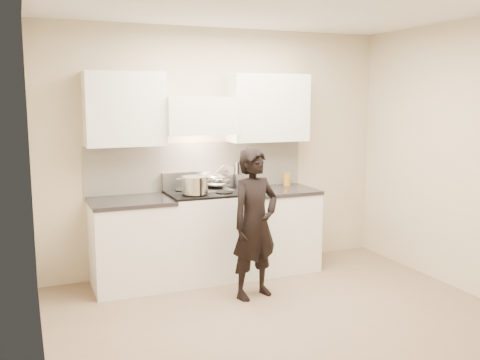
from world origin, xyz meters
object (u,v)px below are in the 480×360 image
object	(u,v)px
stove	(204,235)
wok	(216,179)
person	(255,224)
counter_right	(273,229)
utensil_crock	(238,180)

from	to	relation	value
stove	wok	size ratio (longest dim) A/B	2.31
stove	person	distance (m)	0.82
counter_right	person	bearing A→B (deg)	-127.17
stove	person	size ratio (longest dim) A/B	0.65
wok	counter_right	bearing A→B (deg)	-12.91
counter_right	stove	bearing A→B (deg)	-180.00
stove	person	world-z (taller)	person
wok	person	bearing A→B (deg)	-84.94
wok	person	size ratio (longest dim) A/B	0.28
stove	wok	bearing A→B (deg)	35.91
wok	utensil_crock	world-z (taller)	wok
counter_right	utensil_crock	world-z (taller)	utensil_crock
counter_right	wok	world-z (taller)	wok
counter_right	utensil_crock	bearing A→B (deg)	143.93
utensil_crock	counter_right	bearing A→B (deg)	-36.07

